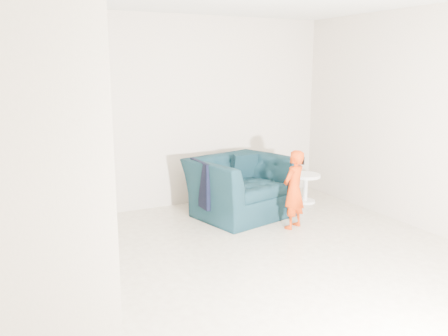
{
  "coord_description": "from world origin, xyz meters",
  "views": [
    {
      "loc": [
        -2.21,
        -3.57,
        2.0
      ],
      "look_at": [
        0.15,
        1.2,
        0.85
      ],
      "focal_mm": 38.0,
      "sensor_mm": 36.0,
      "label": 1
    }
  ],
  "objects_px": {
    "side_table": "(306,183)",
    "staircase": "(27,196)",
    "toddler": "(294,190)",
    "armchair": "(240,187)"
  },
  "relations": [
    {
      "from": "side_table",
      "to": "staircase",
      "type": "bearing_deg",
      "value": -159.46
    },
    {
      "from": "armchair",
      "to": "staircase",
      "type": "relative_size",
      "value": 0.34
    },
    {
      "from": "toddler",
      "to": "staircase",
      "type": "height_order",
      "value": "staircase"
    },
    {
      "from": "armchair",
      "to": "staircase",
      "type": "height_order",
      "value": "staircase"
    },
    {
      "from": "armchair",
      "to": "side_table",
      "type": "bearing_deg",
      "value": -7.59
    },
    {
      "from": "toddler",
      "to": "side_table",
      "type": "height_order",
      "value": "toddler"
    },
    {
      "from": "staircase",
      "to": "side_table",
      "type": "bearing_deg",
      "value": 20.54
    },
    {
      "from": "armchair",
      "to": "staircase",
      "type": "xyz_separation_m",
      "value": [
        -2.73,
        -1.34,
        0.55
      ]
    },
    {
      "from": "toddler",
      "to": "side_table",
      "type": "distance_m",
      "value": 1.21
    },
    {
      "from": "armchair",
      "to": "toddler",
      "type": "height_order",
      "value": "toddler"
    }
  ]
}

